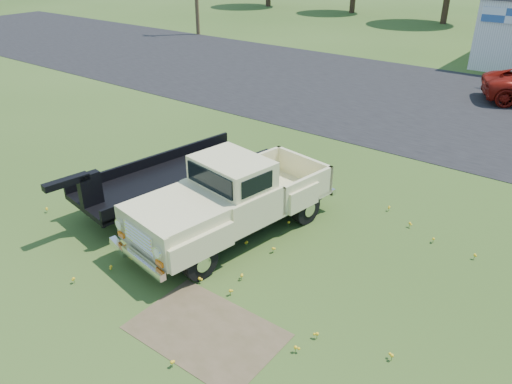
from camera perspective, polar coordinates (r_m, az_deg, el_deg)
ground at (r=13.14m, az=-1.75°, el=-5.79°), size 140.00×140.00×0.00m
asphalt_lot at (r=25.57m, az=20.04°, el=9.37°), size 90.00×14.00×0.02m
dirt_patch_a at (r=10.58m, az=-5.70°, el=-15.57°), size 3.00×2.00×0.01m
dirt_patch_b at (r=16.63m, az=0.40°, el=1.75°), size 2.20×1.60×0.01m
vintage_pickup_truck at (r=12.99m, az=-2.68°, el=-0.62°), size 3.32×6.35×2.19m
flatbed_trailer at (r=15.06m, az=-9.36°, el=2.19°), size 3.17×6.69×1.75m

